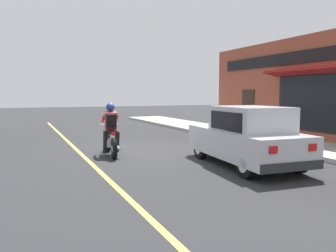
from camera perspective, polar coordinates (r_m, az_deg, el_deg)
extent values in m
plane|color=#2B2B2D|center=(10.89, -5.23, -4.42)|extent=(80.00, 80.00, 0.00)
cube|color=#ADAAA3|center=(16.00, 9.70, -1.03)|extent=(2.60, 22.00, 0.14)
cube|color=#D1C64C|center=(13.37, -16.86, -2.76)|extent=(0.12, 19.80, 0.01)
cube|color=brown|center=(14.35, 22.68, 5.99)|extent=(0.50, 11.65, 4.20)
cube|color=black|center=(13.20, 26.43, 3.53)|extent=(0.04, 4.89, 2.10)
cube|color=black|center=(13.21, 26.47, 3.53)|extent=(0.02, 5.13, 2.20)
cube|color=#2D2319|center=(16.55, 13.73, 2.51)|extent=(0.04, 0.90, 2.10)
cube|color=maroon|center=(12.97, 25.73, 8.84)|extent=(0.81, 5.59, 0.24)
cube|color=black|center=(14.22, 22.09, 11.07)|extent=(0.06, 9.90, 0.50)
cylinder|color=black|center=(11.03, -10.39, -2.73)|extent=(0.18, 0.63, 0.62)
cylinder|color=silver|center=(11.03, -10.39, -2.73)|extent=(0.15, 0.23, 0.22)
cylinder|color=black|center=(9.66, -9.39, -3.89)|extent=(0.18, 0.63, 0.62)
cylinder|color=silver|center=(9.66, -9.39, -3.89)|extent=(0.15, 0.23, 0.22)
cube|color=silver|center=(10.28, -9.90, -2.87)|extent=(0.33, 0.43, 0.24)
ellipsoid|color=#B21919|center=(10.48, -10.11, -0.46)|extent=(0.36, 0.55, 0.24)
cube|color=black|center=(10.01, -9.76, -0.97)|extent=(0.33, 0.59, 0.10)
cylinder|color=silver|center=(10.89, -10.36, -1.17)|extent=(0.11, 0.33, 0.68)
cylinder|color=silver|center=(10.75, -10.31, 0.24)|extent=(0.56, 0.11, 0.04)
sphere|color=silver|center=(10.93, -10.41, -0.30)|extent=(0.16, 0.16, 0.16)
cylinder|color=silver|center=(9.93, -8.67, -3.74)|extent=(0.15, 0.56, 0.08)
cube|color=red|center=(9.65, -9.47, -1.38)|extent=(0.13, 0.07, 0.08)
cylinder|color=black|center=(10.19, -10.86, -2.75)|extent=(0.18, 0.37, 0.71)
cylinder|color=black|center=(10.23, -8.85, -2.68)|extent=(0.18, 0.37, 0.71)
cube|color=#B23333|center=(10.16, -9.93, 0.94)|extent=(0.38, 0.37, 0.57)
cylinder|color=#B23333|center=(10.37, -11.20, 1.23)|extent=(0.16, 0.53, 0.26)
cylinder|color=#B23333|center=(10.42, -9.01, 1.29)|extent=(0.16, 0.53, 0.26)
sphere|color=navy|center=(10.19, -10.01, 3.26)|extent=(0.26, 0.26, 0.26)
cube|color=black|center=(10.00, -9.81, 0.98)|extent=(0.31, 0.27, 0.42)
cylinder|color=black|center=(9.64, 5.69, -3.92)|extent=(0.23, 0.61, 0.60)
cylinder|color=silver|center=(9.64, 5.69, -3.92)|extent=(0.23, 0.35, 0.33)
cylinder|color=black|center=(10.32, 12.97, -3.41)|extent=(0.23, 0.61, 0.60)
cylinder|color=silver|center=(10.32, 12.97, -3.41)|extent=(0.23, 0.35, 0.33)
cylinder|color=black|center=(7.57, 13.43, -6.66)|extent=(0.23, 0.61, 0.60)
cylinder|color=silver|center=(7.57, 13.43, -6.66)|extent=(0.23, 0.35, 0.33)
cylinder|color=black|center=(8.43, 21.74, -5.67)|extent=(0.23, 0.61, 0.60)
cylinder|color=silver|center=(8.43, 21.74, -5.67)|extent=(0.23, 0.35, 0.33)
cube|color=#B7BABF|center=(8.90, 13.21, -2.88)|extent=(1.97, 3.84, 0.70)
cube|color=#B7BABF|center=(8.62, 14.19, 1.11)|extent=(1.61, 2.02, 0.66)
cube|color=black|center=(9.36, 11.25, 1.20)|extent=(1.35, 0.47, 0.51)
cube|color=black|center=(8.24, 9.98, 0.86)|extent=(0.17, 1.52, 0.46)
cube|color=black|center=(9.04, 18.03, 1.08)|extent=(0.17, 1.52, 0.46)
cube|color=silver|center=(10.26, 5.23, -0.97)|extent=(0.24, 0.06, 0.14)
cube|color=red|center=(7.08, 17.85, -4.00)|extent=(0.20, 0.06, 0.16)
cube|color=silver|center=(10.72, 10.19, -0.76)|extent=(0.24, 0.06, 0.14)
cube|color=red|center=(7.73, 23.88, -3.42)|extent=(0.20, 0.06, 0.16)
cube|color=#28282B|center=(10.50, 7.81, -2.89)|extent=(1.61, 0.27, 0.20)
cube|color=#28282B|center=(7.49, 20.75, -6.62)|extent=(1.61, 0.27, 0.20)
cylinder|color=red|center=(17.69, 8.72, 0.09)|extent=(0.24, 0.24, 0.16)
cylinder|color=red|center=(17.66, 8.74, 1.29)|extent=(0.18, 0.18, 0.58)
sphere|color=red|center=(17.64, 8.76, 2.36)|extent=(0.20, 0.20, 0.20)
cylinder|color=red|center=(17.59, 8.39, 1.44)|extent=(0.10, 0.08, 0.08)
cylinder|color=red|center=(17.73, 9.10, 1.46)|extent=(0.10, 0.08, 0.08)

